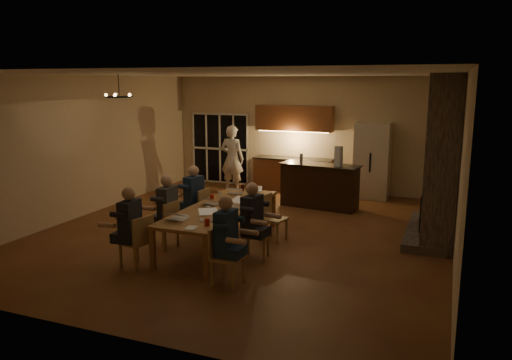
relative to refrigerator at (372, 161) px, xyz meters
The scene contains 44 objects.
floor 4.67m from the refrigerator, 114.60° to the right, with size 9.00×9.00×0.00m, color brown.
back_wall 2.03m from the refrigerator, 168.98° to the left, with size 8.00×0.04×3.20m, color beige.
left_wall 7.25m from the refrigerator, 144.97° to the right, with size 0.04×9.00×3.20m, color beige.
right_wall 4.70m from the refrigerator, 62.94° to the right, with size 0.04×9.00×3.20m, color beige.
ceiling 5.08m from the refrigerator, 114.60° to the right, with size 8.00×9.00×0.04m, color white.
french_doors 4.61m from the refrigerator, behind, with size 1.86×0.08×2.10m, color black.
fireplace 3.51m from the refrigerator, 58.61° to the right, with size 0.58×2.50×3.20m, color #6C6055.
kitchenette 2.21m from the refrigerator, behind, with size 2.24×0.68×2.40m, color brown, non-canonical shape.
refrigerator is the anchor object (origin of this frame).
dining_table 5.46m from the refrigerator, 111.87° to the right, with size 1.10×3.25×0.75m, color #A87F43.
bar_island 1.90m from the refrigerator, 123.64° to the right, with size 1.94×0.68×1.08m, color black.
chair_left_near 7.20m from the refrigerator, 113.33° to the right, with size 0.44×0.44×0.89m, color tan, non-canonical shape.
chair_left_mid 6.32m from the refrigerator, 117.91° to the right, with size 0.44×0.44×0.89m, color tan, non-canonical shape.
chair_left_far 5.28m from the refrigerator, 123.82° to the right, with size 0.44×0.44×0.89m, color tan, non-canonical shape.
chair_right_near 6.82m from the refrigerator, 99.33° to the right, with size 0.44×0.44×0.89m, color tan, non-canonical shape.
chair_right_mid 5.63m from the refrigerator, 101.56° to the right, with size 0.44×0.44×0.89m, color tan, non-canonical shape.
chair_right_far 4.59m from the refrigerator, 105.06° to the right, with size 0.44×0.44×0.89m, color tan, non-canonical shape.
person_left_near 7.26m from the refrigerator, 113.44° to the right, with size 0.60×0.60×1.38m, color #22242C, non-canonical shape.
person_right_near 6.76m from the refrigerator, 99.83° to the right, with size 0.60×0.60×1.38m, color #1E334C, non-canonical shape.
person_left_mid 6.22m from the refrigerator, 117.60° to the right, with size 0.60×0.60×1.38m, color #32373B, non-canonical shape.
person_right_mid 5.71m from the refrigerator, 101.75° to the right, with size 0.60×0.60×1.38m, color #22242C, non-canonical shape.
person_left_far 5.30m from the refrigerator, 123.58° to the right, with size 0.60×0.60×1.38m, color #1E334C, non-canonical shape.
standing_person 3.81m from the refrigerator, 169.68° to the right, with size 0.68×0.45×1.87m, color silver.
chandelier 6.71m from the refrigerator, 132.63° to the right, with size 0.54×0.54×0.03m, color black.
laptop_a 6.55m from the refrigerator, 110.64° to the right, with size 0.32×0.28×0.23m, color silver, non-canonical shape.
laptop_b 6.22m from the refrigerator, 106.74° to the right, with size 0.32×0.28×0.23m, color silver, non-canonical shape.
laptop_c 5.43m from the refrigerator, 114.43° to the right, with size 0.32×0.28×0.23m, color silver, non-canonical shape.
laptop_d 5.31m from the refrigerator, 108.82° to the right, with size 0.32×0.28×0.23m, color silver, non-canonical shape.
laptop_e 4.50m from the refrigerator, 119.38° to the right, with size 0.32×0.28×0.23m, color silver, non-canonical shape.
laptop_f 4.35m from the refrigerator, 114.11° to the right, with size 0.32×0.28×0.23m, color silver, non-canonical shape.
mug_front 5.84m from the refrigerator, 110.64° to the right, with size 0.08×0.08×0.10m, color white.
mug_mid 4.87m from the refrigerator, 112.97° to the right, with size 0.08×0.08×0.10m, color white.
mug_back 4.90m from the refrigerator, 119.49° to the right, with size 0.07×0.07×0.10m, color white.
redcup_near 6.49m from the refrigerator, 104.96° to the right, with size 0.09×0.09×0.12m, color #B31E0B.
redcup_mid 5.23m from the refrigerator, 117.27° to the right, with size 0.08×0.08×0.12m, color #B31E0B.
can_silver 6.06m from the refrigerator, 109.39° to the right, with size 0.07×0.07×0.12m, color #B2B2B7.
can_cola 4.21m from the refrigerator, 121.41° to the right, with size 0.07×0.07×0.12m, color #3F0F0C.
can_right 4.99m from the refrigerator, 108.41° to the right, with size 0.07×0.07×0.12m, color #B2B2B7.
plate_near 5.84m from the refrigerator, 106.91° to the right, with size 0.22×0.22×0.02m, color white.
plate_left 6.39m from the refrigerator, 111.26° to the right, with size 0.26×0.26×0.02m, color white.
plate_far 4.64m from the refrigerator, 110.76° to the right, with size 0.28×0.28×0.02m, color white.
notepad 6.75m from the refrigerator, 105.85° to the right, with size 0.16×0.23×0.01m, color white.
bar_bottle 2.16m from the refrigerator, 134.07° to the right, with size 0.08×0.08×0.24m, color #99999E.
bar_blender 1.79m from the refrigerator, 107.81° to the right, with size 0.15×0.15×0.48m, color silver.
Camera 1 is at (3.85, -9.08, 3.06)m, focal length 35.00 mm.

